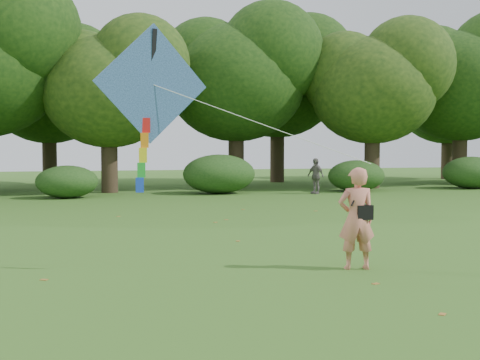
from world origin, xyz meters
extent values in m
plane|color=#265114|center=(0.00, 0.00, 0.00)|extent=(100.00, 100.00, 0.00)
imported|color=#D57964|center=(0.98, -0.34, 0.91)|extent=(0.74, 0.56, 1.82)
imported|color=slate|center=(7.37, 16.44, 0.85)|extent=(0.76, 1.08, 1.70)
cube|color=black|center=(1.10, -0.37, 1.02)|extent=(0.30, 0.20, 0.26)
cylinder|color=black|center=(0.98, -0.38, 1.37)|extent=(0.33, 0.14, 0.47)
cube|color=#2561A3|center=(-2.53, 0.49, 3.27)|extent=(2.03, 0.47, 2.06)
cube|color=black|center=(-2.53, 0.52, 3.27)|extent=(0.17, 0.33, 1.88)
cylinder|color=white|center=(-0.65, 0.05, 2.58)|extent=(3.77, 0.89, 1.40)
cube|color=red|center=(-2.63, 0.51, 2.56)|extent=(0.14, 0.06, 0.26)
cube|color=orange|center=(-2.66, 0.51, 2.30)|extent=(0.14, 0.06, 0.26)
cube|color=yellow|center=(-2.69, 0.51, 2.04)|extent=(0.14, 0.06, 0.26)
cube|color=green|center=(-2.72, 0.51, 1.78)|extent=(0.14, 0.06, 0.26)
cube|color=blue|center=(-2.75, 0.51, 1.52)|extent=(0.14, 0.06, 0.26)
cylinder|color=#3A2D1E|center=(-2.00, 20.00, 1.57)|extent=(0.80, 0.80, 3.15)
ellipsoid|color=#1E3F11|center=(-2.00, 20.00, 4.91)|extent=(6.40, 6.40, 5.44)
cylinder|color=#3A2D1E|center=(5.00, 22.00, 1.84)|extent=(0.86, 0.86, 3.67)
ellipsoid|color=#1E3F11|center=(5.00, 22.00, 5.76)|extent=(7.60, 7.60, 6.46)
cylinder|color=#3A2D1E|center=(12.00, 19.50, 1.72)|extent=(0.83, 0.83, 3.43)
ellipsoid|color=#1E3F11|center=(12.00, 19.50, 5.30)|extent=(6.80, 6.80, 5.78)
cylinder|color=#3A2D1E|center=(19.00, 21.50, 1.89)|extent=(0.87, 0.87, 3.78)
ellipsoid|color=#1E3F11|center=(19.00, 21.50, 5.92)|extent=(7.80, 7.80, 6.63)
cylinder|color=#3A2D1E|center=(-5.00, 27.50, 1.75)|extent=(0.84, 0.84, 3.50)
ellipsoid|color=#1E3F11|center=(-5.00, 27.50, 5.43)|extent=(7.00, 7.00, 5.95)
cylinder|color=#3A2D1E|center=(9.00, 26.50, 2.01)|extent=(0.90, 0.90, 4.02)
ellipsoid|color=#1E3F11|center=(9.00, 26.50, 6.17)|extent=(7.80, 7.80, 6.63)
cylinder|color=#3A2D1E|center=(22.00, 27.00, 1.78)|extent=(0.85, 0.85, 3.57)
ellipsoid|color=#1E3F11|center=(22.00, 27.00, 5.55)|extent=(7.20, 7.20, 6.12)
ellipsoid|color=#264919|center=(-4.00, 17.10, 0.71)|extent=(2.66, 2.09, 1.42)
ellipsoid|color=#264919|center=(3.00, 17.90, 0.94)|extent=(3.50, 2.75, 1.88)
ellipsoid|color=#264919|center=(10.00, 17.40, 0.79)|extent=(2.94, 2.31, 1.58)
ellipsoid|color=#264919|center=(17.00, 17.70, 0.86)|extent=(3.22, 2.53, 1.72)
cube|color=olive|center=(0.63, 7.49, 0.00)|extent=(0.13, 0.14, 0.01)
cube|color=olive|center=(-0.17, 3.35, 0.00)|extent=(0.13, 0.14, 0.01)
cube|color=olive|center=(0.73, -1.51, 0.00)|extent=(0.14, 0.11, 0.01)
cube|color=olive|center=(1.98, 10.29, 0.00)|extent=(0.12, 0.14, 0.01)
cube|color=olive|center=(4.23, 9.09, 0.00)|extent=(0.14, 0.12, 0.01)
cube|color=olive|center=(-2.43, 9.31, 0.00)|extent=(0.14, 0.12, 0.01)
cube|color=olive|center=(-4.36, 0.25, 0.00)|extent=(0.14, 0.13, 0.01)
cube|color=olive|center=(0.16, 6.95, 0.00)|extent=(0.14, 0.14, 0.01)
cube|color=olive|center=(0.70, -3.33, 0.00)|extent=(0.14, 0.14, 0.01)
camera|label=1|loc=(-3.95, -10.01, 2.15)|focal=45.00mm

